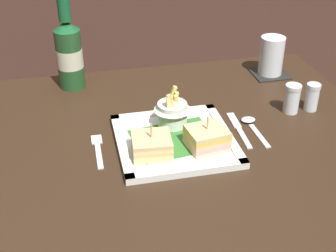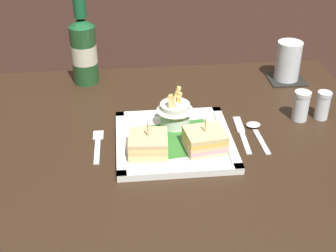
{
  "view_description": "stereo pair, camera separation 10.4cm",
  "coord_description": "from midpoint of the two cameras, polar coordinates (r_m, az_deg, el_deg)",
  "views": [
    {
      "loc": [
        -0.18,
        -0.88,
        1.33
      ],
      "look_at": [
        0.01,
        -0.01,
        0.79
      ],
      "focal_mm": 49.93,
      "sensor_mm": 36.0,
      "label": 1
    },
    {
      "loc": [
        -0.08,
        -0.9,
        1.33
      ],
      "look_at": [
        0.01,
        -0.01,
        0.79
      ],
      "focal_mm": 49.93,
      "sensor_mm": 36.0,
      "label": 2
    }
  ],
  "objects": [
    {
      "name": "knife",
      "position": [
        1.11,
        5.96,
        -0.34
      ],
      "size": [
        0.02,
        0.16,
        0.0
      ],
      "color": "silver",
      "rests_on": "dining_table"
    },
    {
      "name": "pepper_shaker",
      "position": [
        1.22,
        14.82,
        3.19
      ],
      "size": [
        0.03,
        0.03,
        0.07
      ],
      "color": "silver",
      "rests_on": "dining_table"
    },
    {
      "name": "square_plate",
      "position": [
        1.05,
        -2.01,
        -1.89
      ],
      "size": [
        0.26,
        0.26,
        0.02
      ],
      "color": "white",
      "rests_on": "dining_table"
    },
    {
      "name": "dining_table",
      "position": [
        1.16,
        -3.35,
        -8.01
      ],
      "size": [
        1.06,
        0.8,
        0.75
      ],
      "color": "#302014",
      "rests_on": "ground_plane"
    },
    {
      "name": "sandwich_half_right",
      "position": [
        1.01,
        1.84,
        -1.56
      ],
      "size": [
        0.09,
        0.09,
        0.08
      ],
      "color": "#E0BB8A",
      "rests_on": "square_plate"
    },
    {
      "name": "beer_bottle",
      "position": [
        1.31,
        -14.28,
        8.68
      ],
      "size": [
        0.07,
        0.07,
        0.27
      ],
      "color": "#214D25",
      "rests_on": "dining_table"
    },
    {
      "name": "fries_cup",
      "position": [
        1.09,
        -2.23,
        1.88
      ],
      "size": [
        0.09,
        0.09,
        0.09
      ],
      "color": "silver",
      "rests_on": "square_plate"
    },
    {
      "name": "water_glass",
      "position": [
        1.38,
        10.37,
        8.16
      ],
      "size": [
        0.07,
        0.07,
        0.11
      ],
      "color": "silver",
      "rests_on": "dining_table"
    },
    {
      "name": "sandwich_half_left",
      "position": [
        1.0,
        -5.02,
        -2.49
      ],
      "size": [
        0.09,
        0.09,
        0.08
      ],
      "color": "#D4BC8A",
      "rests_on": "square_plate"
    },
    {
      "name": "spoon",
      "position": [
        1.13,
        7.53,
        0.18
      ],
      "size": [
        0.04,
        0.13,
        0.01
      ],
      "color": "silver",
      "rests_on": "dining_table"
    },
    {
      "name": "drink_coaster",
      "position": [
        1.4,
        10.18,
        6.27
      ],
      "size": [
        0.1,
        0.1,
        0.0
      ],
      "primitive_type": "cube",
      "color": "black",
      "rests_on": "dining_table"
    },
    {
      "name": "fork",
      "position": [
        1.06,
        -11.37,
        -2.84
      ],
      "size": [
        0.02,
        0.13,
        0.0
      ],
      "color": "silver",
      "rests_on": "dining_table"
    },
    {
      "name": "salt_shaker",
      "position": [
        1.19,
        12.46,
        3.02
      ],
      "size": [
        0.04,
        0.04,
        0.07
      ],
      "color": "silver",
      "rests_on": "dining_table"
    }
  ]
}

